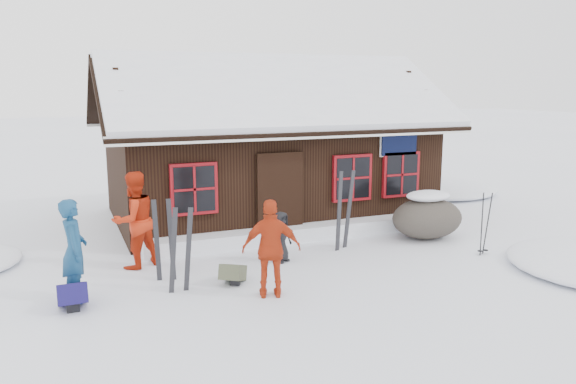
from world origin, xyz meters
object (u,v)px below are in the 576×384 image
boulder (427,217)px  backpack_blue (72,299)px  skier_orange_right (271,249)px  ski_pair_left (181,251)px  ski_poles (485,225)px  backpack_olive (233,276)px  skier_orange_left (134,220)px  skier_crouched (281,237)px  skier_teal (74,250)px

boulder → backpack_blue: 8.03m
skier_orange_right → ski_pair_left: (-1.37, 0.83, -0.12)m
ski_poles → backpack_olive: size_ratio=2.68×
backpack_olive → skier_orange_left: bearing=166.4°
skier_crouched → boulder: bearing=-23.2°
skier_orange_left → ski_pair_left: bearing=82.1°
skier_orange_left → backpack_blue: (-1.24, -1.77, -0.80)m
skier_crouched → ski_pair_left: (-2.24, -0.91, 0.20)m
skier_teal → backpack_olive: size_ratio=3.37×
skier_crouched → backpack_blue: skier_crouched is taller
skier_teal → ski_pair_left: size_ratio=1.12×
skier_teal → ski_poles: (8.15, -0.55, -0.22)m
boulder → backpack_olive: bearing=-166.5°
ski_poles → backpack_blue: (-8.23, 0.19, -0.49)m
skier_teal → skier_crouched: bearing=-79.6°
skier_orange_right → boulder: size_ratio=0.98×
skier_orange_right → skier_crouched: skier_orange_right is taller
boulder → backpack_olive: 5.32m
skier_teal → ski_pair_left: skier_teal is taller
ski_pair_left → boulder: bearing=21.7°
skier_crouched → ski_poles: ski_poles is taller
ski_poles → backpack_olive: 5.52m
skier_orange_right → ski_poles: size_ratio=1.23×
skier_orange_left → skier_crouched: size_ratio=1.83×
skier_orange_left → ski_poles: (6.99, -1.96, -0.31)m
skier_crouched → backpack_blue: (-4.04, -1.00, -0.36)m
backpack_blue → backpack_olive: size_ratio=1.17×
ski_pair_left → skier_crouched: bearing=32.1°
skier_teal → backpack_blue: (-0.08, -0.36, -0.71)m
skier_orange_right → skier_crouched: 1.97m
skier_orange_left → backpack_olive: (1.50, -1.65, -0.82)m
skier_orange_left → boulder: bearing=150.2°
backpack_olive → skier_orange_right: bearing=-29.7°
ski_pair_left → backpack_blue: size_ratio=2.58×
skier_teal → backpack_olive: 2.77m
skier_teal → ski_pair_left: 1.75m
boulder → backpack_blue: (-7.90, -1.36, -0.35)m
ski_poles → backpack_olive: (-5.49, 0.31, -0.51)m
boulder → skier_orange_left: bearing=176.5°
backpack_blue → backpack_olive: 2.75m
backpack_blue → skier_orange_left: bearing=53.4°
skier_orange_left → backpack_blue: size_ratio=3.18×
boulder → skier_orange_right: bearing=-156.0°
skier_crouched → ski_pair_left: bearing=173.7°
skier_orange_left → skier_orange_right: (1.93, -2.51, -0.11)m
skier_crouched → skier_orange_right: bearing=-145.0°
skier_crouched → boulder: (3.86, 0.36, -0.01)m
backpack_olive → ski_poles: bearing=30.8°
skier_teal → boulder: skier_teal is taller
skier_orange_left → ski_poles: size_ratio=1.39×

